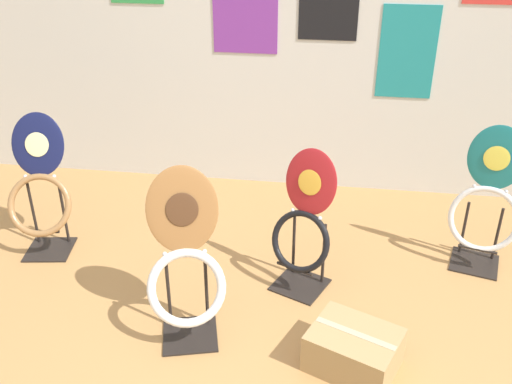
% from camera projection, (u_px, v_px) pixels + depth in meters
% --- Properties ---
extents(wall_back, '(8.00, 0.07, 2.60)m').
position_uv_depth(wall_back, '(310.00, 15.00, 3.94)').
color(wall_back, silver).
rests_on(wall_back, ground_plane).
extents(toilet_seat_display_teal_sax, '(0.43, 0.34, 0.90)m').
position_uv_depth(toilet_seat_display_teal_sax, '(486.00, 207.00, 3.36)').
color(toilet_seat_display_teal_sax, black).
rests_on(toilet_seat_display_teal_sax, ground_plane).
extents(toilet_seat_display_crimson_swirl, '(0.40, 0.37, 0.84)m').
position_uv_depth(toilet_seat_display_crimson_swirl, '(304.00, 225.00, 3.18)').
color(toilet_seat_display_crimson_swirl, black).
rests_on(toilet_seat_display_crimson_swirl, ground_plane).
extents(toilet_seat_display_navy_moon, '(0.43, 0.40, 0.88)m').
position_uv_depth(toilet_seat_display_navy_moon, '(40.00, 190.00, 3.52)').
color(toilet_seat_display_navy_moon, black).
rests_on(toilet_seat_display_navy_moon, ground_plane).
extents(toilet_seat_display_woodgrain, '(0.46, 0.47, 0.88)m').
position_uv_depth(toilet_seat_display_woodgrain, '(186.00, 267.00, 2.82)').
color(toilet_seat_display_woodgrain, black).
rests_on(toilet_seat_display_woodgrain, ground_plane).
extents(storage_box, '(0.50, 0.46, 0.21)m').
position_uv_depth(storage_box, '(354.00, 350.00, 2.75)').
color(storage_box, tan).
rests_on(storage_box, ground_plane).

